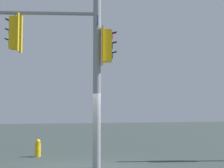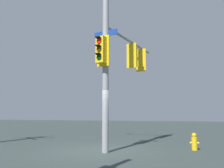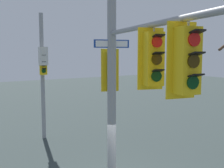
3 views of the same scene
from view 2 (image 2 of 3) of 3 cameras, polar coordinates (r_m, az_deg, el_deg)
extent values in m
plane|color=#323C3B|center=(10.35, -2.95, -15.76)|extent=(80.00, 80.00, 0.00)
cylinder|color=gray|center=(10.15, -1.55, 9.87)|extent=(0.27, 0.27, 9.05)
cylinder|color=gray|center=(12.48, 4.53, 10.09)|extent=(1.31, 4.91, 0.12)
cube|color=yellow|center=(12.54, 5.11, 6.70)|extent=(0.43, 0.39, 1.10)
cube|color=yellow|center=(12.39, 4.74, 6.86)|extent=(0.55, 0.20, 1.30)
cylinder|color=red|center=(12.77, 5.44, 8.03)|extent=(0.22, 0.09, 0.22)
cube|color=black|center=(12.86, 5.59, 8.47)|extent=(0.25, 0.22, 0.06)
cylinder|color=#352504|center=(12.68, 5.46, 6.55)|extent=(0.22, 0.09, 0.22)
cube|color=black|center=(12.77, 5.61, 7.00)|extent=(0.25, 0.22, 0.06)
cylinder|color=black|center=(12.61, 5.48, 5.04)|extent=(0.22, 0.09, 0.22)
cube|color=black|center=(12.70, 5.63, 5.51)|extent=(0.25, 0.22, 0.06)
cylinder|color=gray|center=(12.70, 5.08, 9.44)|extent=(0.04, 0.04, 0.15)
cube|color=yellow|center=(13.64, 7.27, 5.60)|extent=(0.41, 0.36, 1.10)
cube|color=yellow|center=(13.48, 7.04, 5.74)|extent=(0.56, 0.14, 1.30)
cylinder|color=red|center=(13.87, 7.47, 6.83)|extent=(0.22, 0.07, 0.22)
cube|color=black|center=(13.97, 7.56, 7.24)|extent=(0.23, 0.20, 0.06)
cylinder|color=#352504|center=(13.79, 7.50, 5.46)|extent=(0.22, 0.07, 0.22)
cube|color=black|center=(13.89, 7.59, 5.88)|extent=(0.23, 0.20, 0.06)
cylinder|color=black|center=(13.72, 7.52, 4.07)|extent=(0.22, 0.07, 0.22)
cube|color=black|center=(13.82, 7.61, 4.50)|extent=(0.23, 0.20, 0.06)
cylinder|color=gray|center=(13.79, 7.23, 8.13)|extent=(0.04, 0.04, 0.15)
cube|color=yellow|center=(9.75, -2.64, 8.22)|extent=(0.42, 0.37, 1.10)
cube|color=yellow|center=(9.89, -2.13, 7.99)|extent=(0.56, 0.16, 1.30)
cylinder|color=red|center=(9.71, -3.14, 10.38)|extent=(0.22, 0.08, 0.22)
cube|color=black|center=(9.69, -3.37, 11.17)|extent=(0.24, 0.20, 0.06)
cylinder|color=#352504|center=(9.62, -3.15, 8.44)|extent=(0.22, 0.08, 0.22)
cube|color=black|center=(9.59, -3.39, 9.24)|extent=(0.24, 0.20, 0.06)
cylinder|color=black|center=(9.53, -3.17, 6.48)|extent=(0.22, 0.08, 0.22)
cube|color=black|center=(9.50, -3.40, 7.27)|extent=(0.24, 0.20, 0.06)
cube|color=navy|center=(10.28, -1.54, 12.08)|extent=(1.08, 0.27, 0.24)
cube|color=white|center=(10.29, -1.49, 12.05)|extent=(0.98, 0.23, 0.18)
cylinder|color=yellow|center=(11.00, 19.27, -13.42)|extent=(0.24, 0.24, 0.55)
sphere|color=yellow|center=(10.96, 19.19, -11.58)|extent=(0.20, 0.20, 0.20)
cylinder|color=yellow|center=(11.01, 20.01, -13.25)|extent=(0.10, 0.09, 0.09)
cylinder|color=yellow|center=(10.99, 18.51, -13.32)|extent=(0.10, 0.09, 0.09)
camera|label=1|loc=(18.58, -33.67, -4.77)|focal=54.73mm
camera|label=3|loc=(16.83, 20.88, 4.08)|focal=45.30mm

